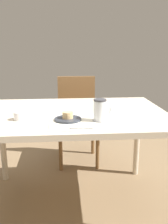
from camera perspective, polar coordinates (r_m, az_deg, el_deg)
ground_plane at (r=2.04m, az=-2.39°, el=-20.18°), size 4.40×4.40×0.02m
dining_table at (r=1.74m, az=-2.62°, el=-2.11°), size 1.30×0.91×0.72m
wooden_chair at (r=2.54m, az=-1.55°, el=-0.48°), size 0.42×0.42×0.86m
placemat at (r=1.50m, az=0.12°, el=-2.16°), size 0.42×0.35×0.00m
pastry_plate at (r=1.52m, az=-3.72°, el=-1.64°), size 0.16×0.16×0.01m
pastry at (r=1.52m, az=-3.73°, el=-0.70°), size 0.06×0.06×0.04m
coffee_coaster at (r=1.51m, az=3.60°, el=-1.91°), size 0.09×0.09×0.00m
coffee_mug at (r=1.49m, az=3.73°, el=0.54°), size 0.11×0.08×0.13m
teaspoon at (r=1.36m, az=-0.60°, el=-3.64°), size 0.13×0.02×0.01m
sugar_bowl at (r=1.59m, az=-14.53°, el=-0.85°), size 0.07×0.07×0.05m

